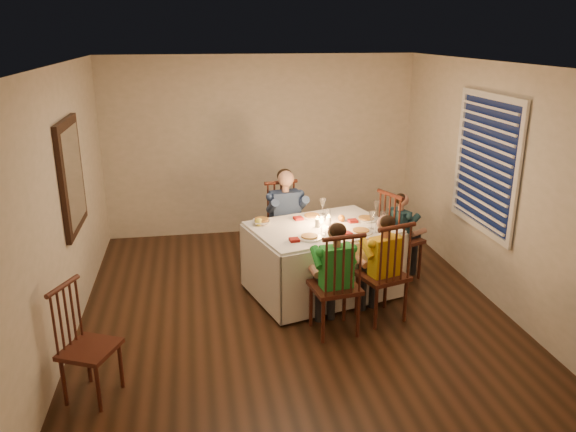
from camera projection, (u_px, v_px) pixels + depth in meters
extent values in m
plane|color=black|center=(291.00, 305.00, 6.25)|extent=(5.00, 5.00, 0.00)
cube|color=beige|center=(65.00, 203.00, 5.48)|extent=(0.02, 5.00, 2.60)
cube|color=beige|center=(491.00, 183.00, 6.21)|extent=(0.02, 5.00, 2.60)
cube|color=beige|center=(261.00, 146.00, 8.18)|extent=(4.50, 0.02, 2.60)
plane|color=white|center=(291.00, 64.00, 5.43)|extent=(5.00, 5.00, 0.00)
cube|color=white|center=(322.00, 228.00, 6.31)|extent=(1.76, 1.46, 0.04)
cube|color=white|center=(300.00, 244.00, 6.90)|extent=(1.51, 0.44, 0.75)
cube|color=white|center=(346.00, 278.00, 5.95)|extent=(1.51, 0.44, 0.75)
cube|color=white|center=(377.00, 249.00, 6.74)|extent=(0.33, 1.09, 0.75)
cube|color=white|center=(259.00, 272.00, 6.11)|extent=(0.33, 1.09, 0.75)
cylinder|color=white|center=(312.00, 217.00, 6.60)|extent=(0.32, 0.32, 0.02)
cylinder|color=white|center=(310.00, 238.00, 5.93)|extent=(0.32, 0.32, 0.02)
cylinder|color=white|center=(361.00, 232.00, 6.11)|extent=(0.32, 0.32, 0.02)
cylinder|color=white|center=(366.00, 219.00, 6.51)|extent=(0.32, 0.32, 0.02)
cylinder|color=white|center=(317.00, 223.00, 6.26)|extent=(0.06, 0.06, 0.10)
cylinder|color=white|center=(329.00, 221.00, 6.32)|extent=(0.06, 0.06, 0.10)
sphere|color=#FBEB42|center=(259.00, 222.00, 6.31)|extent=(0.09, 0.09, 0.09)
sphere|color=orange|center=(342.00, 218.00, 6.45)|extent=(0.08, 0.08, 0.08)
imported|color=white|center=(262.00, 222.00, 6.36)|extent=(0.21, 0.21, 0.05)
cube|color=black|center=(71.00, 176.00, 5.70)|extent=(0.05, 0.95, 1.15)
cube|color=white|center=(74.00, 176.00, 5.71)|extent=(0.01, 0.78, 0.98)
cube|color=#0D1535|center=(487.00, 163.00, 6.24)|extent=(0.01, 1.20, 1.40)
cube|color=white|center=(485.00, 164.00, 6.23)|extent=(0.03, 1.34, 1.54)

